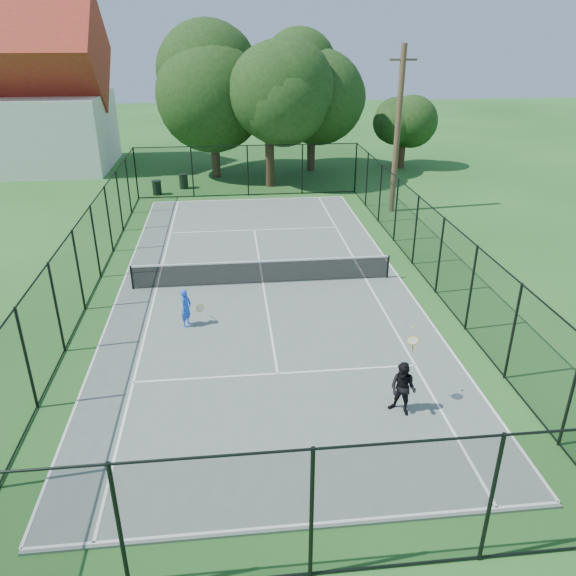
{
  "coord_description": "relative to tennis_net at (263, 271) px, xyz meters",
  "views": [
    {
      "loc": [
        -1.17,
        -20.07,
        9.19
      ],
      "look_at": [
        0.67,
        -3.0,
        1.2
      ],
      "focal_mm": 35.0,
      "sensor_mm": 36.0,
      "label": 1
    }
  ],
  "objects": [
    {
      "name": "tree_near_mid",
      "position": [
        1.47,
        15.09,
        4.7
      ],
      "size": [
        6.56,
        6.56,
        8.57
      ],
      "color": "#332114",
      "rests_on": "ground"
    },
    {
      "name": "player_blue",
      "position": [
        -2.76,
        -3.16,
        0.14
      ],
      "size": [
        0.83,
        0.57,
        1.33
      ],
      "color": "blue",
      "rests_on": "tennis_court"
    },
    {
      "name": "tree_near_left",
      "position": [
        -1.94,
        17.94,
        5.4
      ],
      "size": [
        7.44,
        7.44,
        9.71
      ],
      "color": "#332114",
      "rests_on": "ground"
    },
    {
      "name": "tree_near_right",
      "position": [
        4.67,
        19.09,
        5.14
      ],
      "size": [
        6.52,
        6.52,
        9.0
      ],
      "color": "#332114",
      "rests_on": "ground"
    },
    {
      "name": "fence",
      "position": [
        0.0,
        0.0,
        0.92
      ],
      "size": [
        13.1,
        26.1,
        3.0
      ],
      "color": "black",
      "rests_on": "ground"
    },
    {
      "name": "player_black",
      "position": [
        3.03,
        -8.54,
        0.23
      ],
      "size": [
        0.91,
        1.07,
        2.23
      ],
      "color": "black",
      "rests_on": "tennis_court"
    },
    {
      "name": "tennis_net",
      "position": [
        0.0,
        0.0,
        0.0
      ],
      "size": [
        10.08,
        0.08,
        0.95
      ],
      "color": "black",
      "rests_on": "tennis_court"
    },
    {
      "name": "tree_far_right",
      "position": [
        11.2,
        19.24,
        2.67
      ],
      "size": [
        3.98,
        3.98,
        5.27
      ],
      "color": "#332114",
      "rests_on": "ground"
    },
    {
      "name": "utility_pole",
      "position": [
        7.69,
        9.0,
        3.74
      ],
      "size": [
        1.4,
        0.3,
        8.51
      ],
      "color": "#4C3823",
      "rests_on": "ground"
    },
    {
      "name": "tennis_court",
      "position": [
        0.0,
        0.0,
        -0.55
      ],
      "size": [
        11.0,
        24.0,
        0.06
      ],
      "primitive_type": "cube",
      "color": "#5A6A60",
      "rests_on": "ground"
    },
    {
      "name": "ground",
      "position": [
        0.0,
        0.0,
        -0.58
      ],
      "size": [
        120.0,
        120.0,
        0.0
      ],
      "primitive_type": "plane",
      "color": "#21531C"
    },
    {
      "name": "trash_bin_left",
      "position": [
        -5.48,
        13.77,
        -0.14
      ],
      "size": [
        0.58,
        0.58,
        0.86
      ],
      "color": "black",
      "rests_on": "ground"
    },
    {
      "name": "trash_bin_right",
      "position": [
        -3.96,
        15.05,
        -0.11
      ],
      "size": [
        0.58,
        0.58,
        0.92
      ],
      "color": "black",
      "rests_on": "ground"
    }
  ]
}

